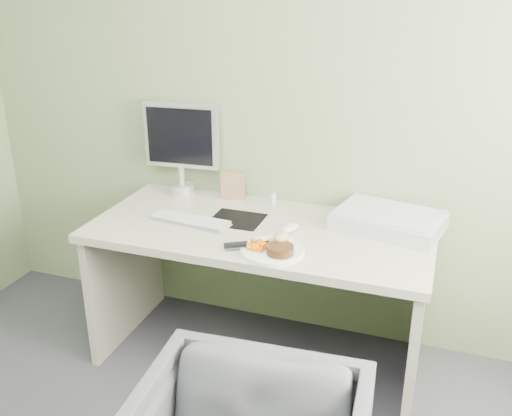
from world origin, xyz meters
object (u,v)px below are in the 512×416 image
(desk, at_px, (260,262))
(monitor, at_px, (181,143))
(scanner, at_px, (388,221))
(plate, at_px, (272,251))

(desk, xyz_separation_m, monitor, (-0.55, 0.31, 0.46))
(desk, bearing_deg, scanner, 17.71)
(desk, distance_m, scanner, 0.64)
(desk, distance_m, monitor, 0.78)
(scanner, xyz_separation_m, monitor, (-1.12, 0.13, 0.24))
(monitor, bearing_deg, plate, -42.94)
(scanner, distance_m, monitor, 1.15)
(monitor, bearing_deg, scanner, -10.91)
(plate, relative_size, scanner, 0.58)
(monitor, bearing_deg, desk, -33.86)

